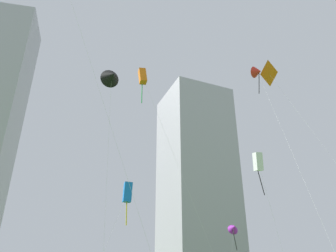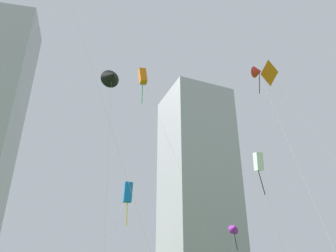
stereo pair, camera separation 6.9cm
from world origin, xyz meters
name	(u,v)px [view 1 (the left image)]	position (x,y,z in m)	size (l,w,h in m)	color
kite_flying_0	(270,74)	(14.13, 21.06, 28.85)	(5.97, 11.85, 30.02)	silver
kite_flying_2	(127,193)	(-3.58, 22.89, 11.87)	(4.47, 2.40, 12.96)	silver
kite_flying_4	(111,76)	(-6.61, 18.83, 22.79)	(2.84, 8.38, 23.89)	silver
kite_flying_5	(257,72)	(12.17, 20.83, 28.67)	(3.25, 12.30, 29.60)	silver
kite_flying_6	(234,228)	(14.09, 34.96, 11.65)	(6.45, 8.15, 12.56)	silver
kite_flying_7	(143,77)	(-3.27, 19.14, 23.58)	(10.65, 2.09, 24.67)	silver
kite_flying_8	(258,162)	(12.91, 24.59, 17.68)	(6.62, 5.29, 18.99)	silver
distant_highrise_0	(197,190)	(37.53, 108.25, 41.02)	(24.48, 23.88, 82.04)	#A8A8AD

